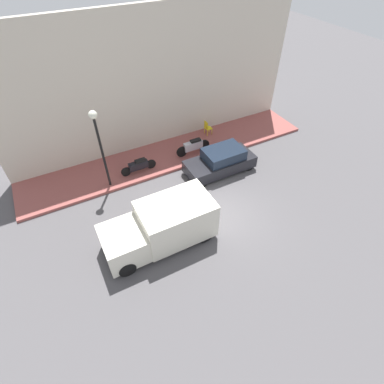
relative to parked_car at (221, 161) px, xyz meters
The scene contains 9 objects.
ground_plane 3.35m from the parked_car, 145.83° to the left, with size 60.00×60.00×0.00m, color #514F51.
sidewalk 3.24m from the parked_car, 35.39° to the left, with size 2.96×17.29×0.16m.
building_facade 5.60m from the parked_car, 23.58° to the left, with size 0.30×17.29×7.68m.
parked_car is the anchor object (origin of this frame).
delivery_van 5.72m from the parked_car, 121.48° to the left, with size 2.02×4.78×1.98m.
scooter_silver 2.11m from the parked_car, 17.51° to the left, with size 0.30×2.14×0.88m.
motorcycle_black 4.50m from the parked_car, 65.62° to the left, with size 0.30×1.99×0.78m.
streetlamp 6.57m from the parked_car, 75.00° to the left, with size 0.39×0.39×4.29m.
cafe_chair 3.56m from the parked_car, 18.05° to the right, with size 0.40×0.40×0.92m.
Camera 1 is at (-8.11, 5.67, 10.79)m, focal length 28.00 mm.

